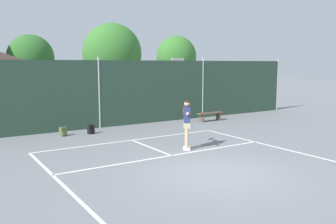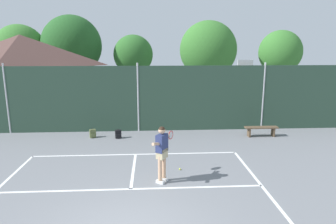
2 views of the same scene
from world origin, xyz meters
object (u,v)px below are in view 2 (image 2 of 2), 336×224
(tennis_player, at_px, (162,149))
(basketball_hoop, at_px, (244,81))
(tennis_ball, at_px, (180,169))
(backpack_black, at_px, (118,134))
(courtside_bench, at_px, (261,129))
(backpack_olive, at_px, (93,134))

(tennis_player, bearing_deg, basketball_hoop, 57.78)
(tennis_ball, bearing_deg, backpack_black, 123.26)
(backpack_black, bearing_deg, tennis_ball, -56.74)
(tennis_player, bearing_deg, courtside_bench, 43.32)
(backpack_black, relative_size, courtside_bench, 0.29)
(basketball_hoop, height_order, backpack_black, basketball_hoop)
(basketball_hoop, xyz_separation_m, backpack_olive, (-8.28, -3.14, -2.12))
(tennis_ball, distance_m, backpack_olive, 5.60)
(basketball_hoop, relative_size, tennis_player, 1.91)
(backpack_olive, distance_m, courtside_bench, 8.17)
(tennis_ball, relative_size, backpack_olive, 0.14)
(tennis_player, bearing_deg, tennis_ball, 53.55)
(courtside_bench, bearing_deg, tennis_ball, -138.65)
(basketball_hoop, bearing_deg, backpack_black, -154.86)
(basketball_hoop, xyz_separation_m, tennis_ball, (-4.46, -7.24, -2.28))
(basketball_hoop, relative_size, courtside_bench, 2.22)
(tennis_ball, height_order, backpack_black, backpack_black)
(basketball_hoop, xyz_separation_m, tennis_player, (-5.13, -8.14, -1.20))
(courtside_bench, bearing_deg, basketball_hoop, 88.08)
(backpack_olive, relative_size, backpack_black, 1.00)
(tennis_player, xyz_separation_m, tennis_ball, (0.67, 0.90, -1.08))
(basketball_hoop, xyz_separation_m, backpack_black, (-7.04, -3.30, -2.12))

